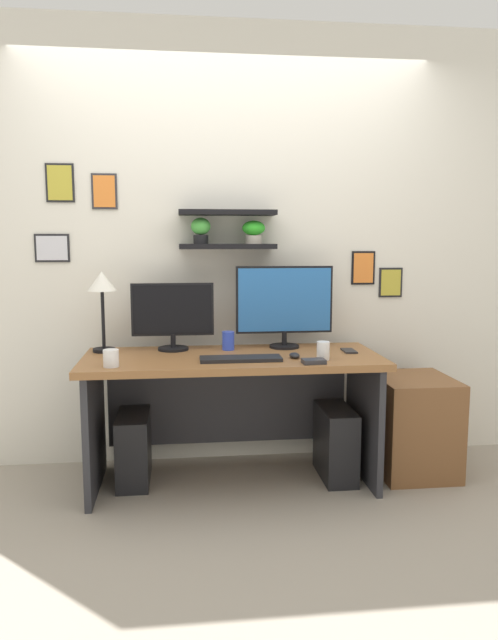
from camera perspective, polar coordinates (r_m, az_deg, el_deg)
name	(u,v)px	position (r m, az deg, el deg)	size (l,w,h in m)	color
ground_plane	(233,482)	(3.53, -1.58, -15.53)	(8.00, 8.00, 0.00)	gray
back_wall_assembly	(226,247)	(3.67, -2.28, 7.13)	(4.40, 0.24, 2.70)	silver
desk	(232,389)	(3.40, -1.70, -6.75)	(1.67, 0.68, 0.75)	brown
monitor_left	(173,314)	(3.47, -7.45, 0.56)	(0.48, 0.18, 0.40)	black
monitor_right	(284,304)	(3.52, 3.47, 1.61)	(0.58, 0.18, 0.49)	black
keyboard	(241,359)	(3.16, -0.81, -3.80)	(0.44, 0.14, 0.02)	black
computer_mouse	(294,355)	(3.24, 4.45, -3.46)	(0.06, 0.09, 0.03)	black
desk_lamp	(102,289)	(3.47, -14.13, 2.91)	(0.17, 0.17, 0.47)	black
cell_phone	(349,351)	(3.46, 9.72, -2.98)	(0.07, 0.14, 0.01)	black
coffee_mug	(111,358)	(3.08, -13.30, -3.65)	(0.08, 0.08, 0.09)	white
pen_cup	(323,351)	(3.20, 7.24, -2.99)	(0.07, 0.07, 0.10)	white
scissors_tray	(314,361)	(3.11, 6.32, -4.02)	(0.12, 0.08, 0.02)	#2D2D33
water_cup	(228,341)	(3.46, -2.04, -2.03)	(0.07, 0.07, 0.11)	blue
drawer_cabinet	(413,425)	(3.71, 15.70, -9.81)	(0.44, 0.50, 0.58)	brown
computer_tower_left	(134,448)	(3.53, -11.17, -12.15)	(0.18, 0.40, 0.40)	black
computer_tower_right	(336,443)	(3.56, 8.44, -11.75)	(0.18, 0.40, 0.42)	black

